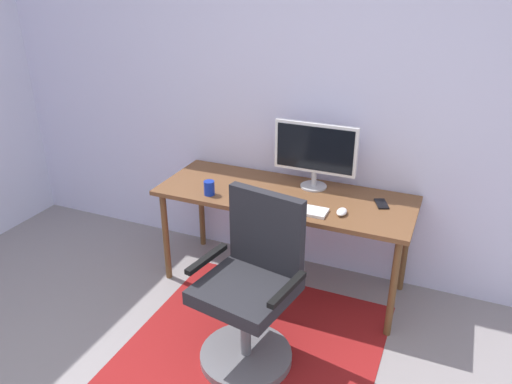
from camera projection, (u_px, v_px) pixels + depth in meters
name	position (u px, v px, depth m)	size (l,w,h in m)	color
wall_back	(321.00, 94.00, 3.34)	(6.00, 0.10, 2.60)	silver
area_rug	(253.00, 348.00, 2.98)	(1.45, 1.44, 0.01)	maroon
desk	(284.00, 202.00, 3.33)	(1.70, 0.64, 0.71)	brown
monitor	(315.00, 150.00, 3.29)	(0.56, 0.18, 0.45)	#B2B2B7
keyboard	(293.00, 208.00, 3.09)	(0.43, 0.13, 0.02)	white
computer_mouse	(342.00, 212.00, 3.02)	(0.06, 0.10, 0.03)	white
coffee_cup	(209.00, 188.00, 3.27)	(0.07, 0.07, 0.10)	#132DA0
cell_phone	(381.00, 204.00, 3.15)	(0.07, 0.14, 0.01)	black
office_chair	(251.00, 296.00, 2.77)	(0.61, 0.56, 0.99)	slate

